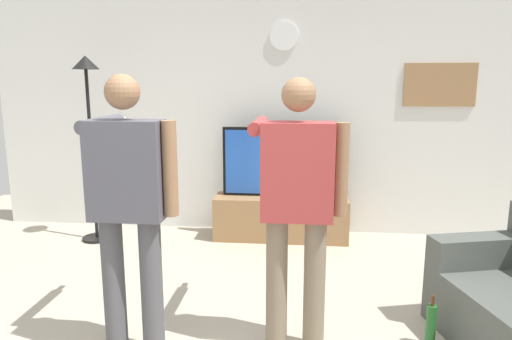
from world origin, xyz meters
name	(u,v)px	position (x,y,z in m)	size (l,w,h in m)	color
back_wall	(266,116)	(0.00, 2.95, 1.35)	(6.40, 0.10, 2.70)	silver
tv_stand	(281,218)	(0.20, 2.60, 0.24)	(1.48, 0.45, 0.48)	#997047
television	(282,162)	(0.20, 2.65, 0.86)	(1.30, 0.07, 0.77)	black
wall_clock	(284,36)	(0.20, 2.89, 2.23)	(0.31, 0.31, 0.03)	white
framed_picture	(440,85)	(1.90, 2.90, 1.70)	(0.76, 0.04, 0.46)	#997047
floor_lamp	(89,111)	(-1.85, 2.36, 1.43)	(0.32, 0.32, 2.00)	black
person_standing_nearer_lamp	(129,199)	(-0.64, 0.31, 1.02)	(0.63, 0.78, 1.78)	#4C4C51
person_standing_nearer_couch	(297,199)	(0.39, 0.47, 1.01)	(0.63, 0.78, 1.77)	#7A6B56
beverage_bottle	(431,325)	(1.29, 0.55, 0.15)	(0.07, 0.07, 0.36)	#1E5923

